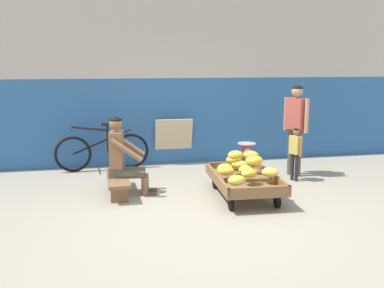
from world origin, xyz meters
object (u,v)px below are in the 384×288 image
at_px(low_bench, 118,181).
at_px(bicycle_near_left, 102,151).
at_px(weighing_scale, 247,151).
at_px(customer_child, 295,149).
at_px(plastic_crate, 246,169).
at_px(shopping_bag, 259,177).
at_px(customer_adult, 296,120).
at_px(vendor_seated, 123,156).
at_px(banana_cart, 244,181).
at_px(sign_board, 174,141).

xyz_separation_m(low_bench, bicycle_near_left, (-0.22, 1.47, 0.15)).
relative_size(weighing_scale, customer_child, 0.35).
bearing_deg(plastic_crate, shopping_bag, -80.76).
bearing_deg(customer_adult, customer_child, -113.24).
relative_size(bicycle_near_left, customer_adult, 1.08).
bearing_deg(low_bench, plastic_crate, 12.36).
distance_m(vendor_seated, bicycle_near_left, 1.53).
bearing_deg(shopping_bag, customer_adult, 29.21).
height_order(vendor_seated, customer_child, vendor_seated).
distance_m(vendor_seated, weighing_scale, 2.11).
bearing_deg(vendor_seated, weighing_scale, 13.19).
distance_m(banana_cart, plastic_crate, 1.07).
distance_m(bicycle_near_left, customer_child, 3.35).
bearing_deg(plastic_crate, weighing_scale, -90.00).
distance_m(vendor_seated, sign_board, 2.00).
height_order(weighing_scale, bicycle_near_left, bicycle_near_left).
xyz_separation_m(vendor_seated, plastic_crate, (2.05, 0.48, -0.42)).
xyz_separation_m(customer_adult, shopping_bag, (-0.78, -0.44, -0.83)).
height_order(bicycle_near_left, customer_child, customer_child).
relative_size(bicycle_near_left, shopping_bag, 6.91).
bearing_deg(plastic_crate, customer_child, -24.21).
height_order(weighing_scale, customer_child, customer_child).
bearing_deg(sign_board, customer_adult, -33.29).
bearing_deg(customer_child, banana_cart, -148.07).
distance_m(sign_board, shopping_bag, 2.03).
relative_size(vendor_seated, plastic_crate, 3.17).
height_order(low_bench, vendor_seated, vendor_seated).
distance_m(banana_cart, shopping_bag, 0.72).
relative_size(bicycle_near_left, sign_board, 1.90).
bearing_deg(bicycle_near_left, weighing_scale, -23.08).
relative_size(banana_cart, bicycle_near_left, 0.89).
bearing_deg(low_bench, shopping_bag, 0.75).
xyz_separation_m(vendor_seated, sign_board, (1.02, 1.72, -0.13)).
bearing_deg(low_bench, weighing_scale, 12.33).
relative_size(low_bench, shopping_bag, 4.62).
bearing_deg(customer_adult, low_bench, -171.14).
height_order(banana_cart, plastic_crate, banana_cart).
bearing_deg(low_bench, customer_adult, 8.86).
distance_m(bicycle_near_left, sign_board, 1.35).
distance_m(banana_cart, vendor_seated, 1.79).
relative_size(customer_adult, customer_child, 1.77).
bearing_deg(banana_cart, low_bench, 163.26).
bearing_deg(bicycle_near_left, low_bench, -81.41).
bearing_deg(low_bench, sign_board, 57.06).
bearing_deg(weighing_scale, plastic_crate, 90.00).
xyz_separation_m(plastic_crate, weighing_scale, (0.00, -0.00, 0.30)).
xyz_separation_m(low_bench, vendor_seated, (0.09, -0.01, 0.37)).
xyz_separation_m(low_bench, shopping_bag, (2.21, 0.03, -0.08)).
relative_size(plastic_crate, sign_board, 0.41).
distance_m(low_bench, customer_adult, 3.12).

